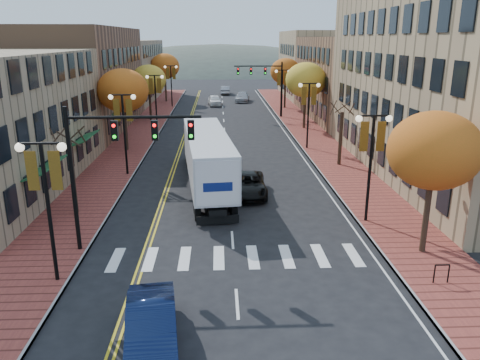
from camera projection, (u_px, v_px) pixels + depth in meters
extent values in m
plane|color=black|center=(235.00, 278.00, 20.06)|extent=(200.00, 200.00, 0.00)
cube|color=brown|center=(142.00, 132.00, 50.70)|extent=(4.00, 85.00, 0.15)
cube|color=brown|center=(306.00, 131.00, 51.48)|extent=(4.00, 85.00, 0.15)
cube|color=brown|center=(71.00, 79.00, 52.11)|extent=(12.00, 24.00, 11.00)
cube|color=#9E8966|center=(118.00, 71.00, 76.22)|extent=(12.00, 26.00, 9.50)
cube|color=brown|center=(368.00, 78.00, 59.54)|extent=(15.00, 24.00, 10.00)
cube|color=#9E8966|center=(329.00, 64.00, 80.42)|extent=(15.00, 20.00, 11.00)
cylinder|color=#382619|center=(73.00, 178.00, 26.65)|extent=(0.28, 0.28, 4.20)
cylinder|color=#382619|center=(125.00, 123.00, 41.84)|extent=(0.28, 0.28, 4.90)
ellipsoid|color=#DE571A|center=(123.00, 90.00, 41.00)|extent=(4.48, 4.48, 3.81)
cylinder|color=#382619|center=(150.00, 101.00, 57.18)|extent=(0.28, 0.28, 4.55)
ellipsoid|color=yellow|center=(149.00, 79.00, 56.41)|extent=(4.16, 4.16, 3.54)
cylinder|color=#382619|center=(166.00, 85.00, 74.31)|extent=(0.28, 0.28, 5.04)
ellipsoid|color=#DE571A|center=(165.00, 66.00, 73.45)|extent=(4.61, 4.61, 3.92)
cylinder|color=#382619|center=(427.00, 206.00, 21.65)|extent=(0.28, 0.28, 4.55)
ellipsoid|color=#DE571A|center=(434.00, 150.00, 20.88)|extent=(4.16, 4.16, 3.54)
cylinder|color=#382619|center=(340.00, 139.00, 36.99)|extent=(0.28, 0.28, 4.20)
cylinder|color=#382619|center=(305.00, 106.00, 52.18)|extent=(0.28, 0.28, 4.90)
ellipsoid|color=yellow|center=(306.00, 80.00, 51.35)|extent=(4.48, 4.48, 3.81)
cylinder|color=#382619|center=(285.00, 91.00, 67.49)|extent=(0.28, 0.28, 4.76)
ellipsoid|color=#DE571A|center=(286.00, 71.00, 66.68)|extent=(4.35, 4.35, 3.70)
cylinder|color=black|center=(50.00, 216.00, 18.85)|extent=(0.16, 0.16, 6.00)
cylinder|color=black|center=(40.00, 143.00, 17.98)|extent=(1.60, 0.10, 0.10)
sphere|color=#FFF2CC|center=(20.00, 147.00, 17.99)|extent=(0.36, 0.36, 0.36)
sphere|color=#FFF2CC|center=(62.00, 147.00, 18.06)|extent=(0.36, 0.36, 0.36)
cube|color=#B07417|center=(32.00, 171.00, 18.28)|extent=(0.45, 0.03, 1.60)
cube|color=#B07417|center=(55.00, 171.00, 18.32)|extent=(0.45, 0.03, 1.60)
cylinder|color=black|center=(125.00, 136.00, 34.14)|extent=(0.16, 0.16, 6.00)
cylinder|color=black|center=(122.00, 95.00, 33.27)|extent=(1.60, 0.10, 0.10)
sphere|color=#FFF2CC|center=(111.00, 97.00, 33.28)|extent=(0.36, 0.36, 0.36)
sphere|color=#FFF2CC|center=(133.00, 97.00, 33.35)|extent=(0.36, 0.36, 0.36)
cube|color=#B07417|center=(117.00, 110.00, 33.57)|extent=(0.45, 0.03, 1.60)
cube|color=#B07417|center=(129.00, 110.00, 33.61)|extent=(0.45, 0.03, 1.60)
cylinder|color=black|center=(156.00, 103.00, 51.34)|extent=(0.16, 0.16, 6.00)
cylinder|color=black|center=(154.00, 75.00, 50.47)|extent=(1.60, 0.10, 0.10)
sphere|color=#FFF2CC|center=(147.00, 77.00, 50.48)|extent=(0.36, 0.36, 0.36)
sphere|color=#FFF2CC|center=(162.00, 77.00, 50.55)|extent=(0.36, 0.36, 0.36)
cube|color=#B07417|center=(151.00, 86.00, 50.77)|extent=(0.45, 0.03, 1.60)
cube|color=#B07417|center=(159.00, 86.00, 50.81)|extent=(0.45, 0.03, 1.60)
cylinder|color=black|center=(171.00, 87.00, 68.54)|extent=(0.16, 0.16, 6.00)
cylinder|color=black|center=(171.00, 66.00, 67.67)|extent=(1.60, 0.10, 0.10)
sphere|color=#FFF2CC|center=(165.00, 67.00, 67.68)|extent=(0.36, 0.36, 0.36)
sphere|color=#FFF2CC|center=(176.00, 67.00, 67.75)|extent=(0.36, 0.36, 0.36)
cube|color=#B07417|center=(168.00, 74.00, 67.97)|extent=(0.45, 0.03, 1.60)
cube|color=#B07417|center=(174.00, 74.00, 68.01)|extent=(0.45, 0.03, 1.60)
cylinder|color=black|center=(370.00, 171.00, 25.24)|extent=(0.16, 0.16, 6.00)
cylinder|color=black|center=(374.00, 116.00, 24.37)|extent=(1.60, 0.10, 0.10)
sphere|color=#FFF2CC|center=(359.00, 119.00, 24.38)|extent=(0.36, 0.36, 0.36)
sphere|color=#FFF2CC|center=(389.00, 118.00, 24.45)|extent=(0.36, 0.36, 0.36)
cube|color=#B07417|center=(364.00, 136.00, 24.67)|extent=(0.45, 0.03, 1.60)
cube|color=#B07417|center=(381.00, 136.00, 24.71)|extent=(0.45, 0.03, 1.60)
cylinder|color=black|center=(308.00, 117.00, 42.44)|extent=(0.16, 0.16, 6.00)
cylinder|color=black|center=(310.00, 83.00, 41.57)|extent=(1.60, 0.10, 0.10)
sphere|color=#FFF2CC|center=(301.00, 85.00, 41.58)|extent=(0.36, 0.36, 0.36)
sphere|color=#FFF2CC|center=(318.00, 85.00, 41.65)|extent=(0.36, 0.36, 0.36)
cube|color=#B07417|center=(304.00, 96.00, 41.87)|extent=(0.45, 0.03, 1.60)
cube|color=#B07417|center=(314.00, 96.00, 41.91)|extent=(0.45, 0.03, 1.60)
cylinder|color=black|center=(282.00, 94.00, 59.64)|extent=(0.16, 0.16, 6.00)
cylinder|color=black|center=(283.00, 70.00, 58.77)|extent=(1.60, 0.10, 0.10)
sphere|color=#FFF2CC|center=(276.00, 71.00, 58.78)|extent=(0.36, 0.36, 0.36)
sphere|color=#FFF2CC|center=(289.00, 71.00, 58.85)|extent=(0.36, 0.36, 0.36)
cube|color=#B07417|center=(279.00, 79.00, 59.07)|extent=(0.45, 0.03, 1.60)
cube|color=#B07417|center=(286.00, 79.00, 59.11)|extent=(0.45, 0.03, 1.60)
cylinder|color=black|center=(73.00, 182.00, 21.58)|extent=(0.20, 0.20, 7.00)
cylinder|color=black|center=(134.00, 117.00, 20.84)|extent=(6.00, 0.14, 0.14)
cube|color=black|center=(115.00, 131.00, 20.97)|extent=(0.30, 0.25, 0.90)
sphere|color=#FF0C0C|center=(113.00, 126.00, 20.76)|extent=(0.16, 0.16, 0.16)
cube|color=black|center=(155.00, 130.00, 21.05)|extent=(0.30, 0.25, 0.90)
sphere|color=#FF0C0C|center=(154.00, 125.00, 20.84)|extent=(0.16, 0.16, 0.16)
cube|color=black|center=(191.00, 130.00, 21.12)|extent=(0.30, 0.25, 0.90)
sphere|color=#FF0C0C|center=(191.00, 125.00, 20.91)|extent=(0.16, 0.16, 0.16)
cylinder|color=black|center=(281.00, 90.00, 59.49)|extent=(0.20, 0.20, 7.00)
cylinder|color=black|center=(258.00, 66.00, 58.49)|extent=(6.00, 0.14, 0.14)
cube|color=black|center=(265.00, 71.00, 58.70)|extent=(0.30, 0.25, 0.90)
sphere|color=#FF0C0C|center=(265.00, 69.00, 58.49)|extent=(0.16, 0.16, 0.16)
cube|color=black|center=(251.00, 71.00, 58.62)|extent=(0.30, 0.25, 0.90)
sphere|color=#FF0C0C|center=(251.00, 69.00, 58.42)|extent=(0.16, 0.16, 0.16)
cube|color=black|center=(238.00, 71.00, 58.55)|extent=(0.30, 0.25, 0.90)
sphere|color=#FF0C0C|center=(238.00, 69.00, 58.34)|extent=(0.16, 0.16, 0.16)
cube|color=black|center=(208.00, 180.00, 31.18)|extent=(2.30, 12.77, 0.34)
cube|color=silver|center=(208.00, 155.00, 30.68)|extent=(3.86, 12.93, 2.74)
cube|color=black|center=(200.00, 143.00, 38.36)|extent=(2.74, 3.18, 2.45)
cylinder|color=black|center=(198.00, 212.00, 26.31)|extent=(0.44, 1.01, 0.98)
cylinder|color=black|center=(234.00, 210.00, 26.61)|extent=(0.44, 1.01, 0.98)
cylinder|color=black|center=(196.00, 205.00, 27.42)|extent=(0.44, 1.01, 0.98)
cylinder|color=black|center=(231.00, 203.00, 27.72)|extent=(0.44, 1.01, 0.98)
cylinder|color=black|center=(188.00, 160.00, 37.43)|extent=(0.44, 1.01, 0.98)
cylinder|color=black|center=(214.00, 159.00, 37.73)|extent=(0.44, 1.01, 0.98)
cylinder|color=black|center=(187.00, 154.00, 39.47)|extent=(0.44, 1.01, 0.98)
cylinder|color=black|center=(211.00, 153.00, 39.77)|extent=(0.44, 1.01, 0.98)
imported|color=#0D1737|center=(151.00, 325.00, 15.48)|extent=(2.20, 4.80, 1.53)
imported|color=black|center=(248.00, 185.00, 30.56)|extent=(2.36, 5.05, 1.40)
imported|color=white|center=(215.00, 100.00, 70.99)|extent=(2.30, 4.79, 1.58)
imported|color=#98999F|center=(242.00, 97.00, 75.25)|extent=(2.70, 5.39, 1.50)
imported|color=#95959C|center=(226.00, 90.00, 85.19)|extent=(1.81, 4.59, 1.49)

